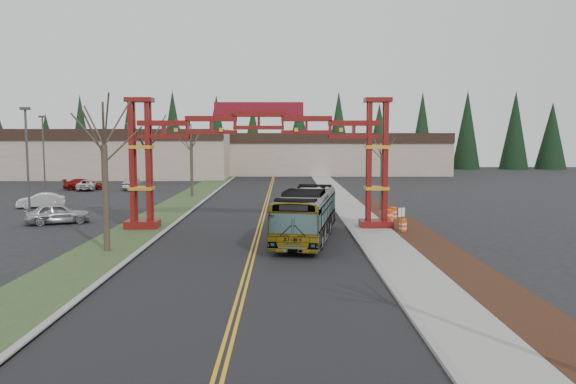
{
  "coord_description": "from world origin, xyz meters",
  "views": [
    {
      "loc": [
        1.71,
        -20.02,
        6.21
      ],
      "look_at": [
        1.92,
        12.08,
        3.11
      ],
      "focal_mm": 35.0,
      "sensor_mm": 36.0,
      "label": 1
    }
  ],
  "objects_px": {
    "transit_bus": "(306,215)",
    "street_sign": "(401,217)",
    "retail_building_west": "(90,153)",
    "barrel_north": "(393,214)",
    "retail_building_east": "(331,153)",
    "light_pole_mid": "(43,147)",
    "parked_car_near_a": "(58,213)",
    "parked_car_far_b": "(88,185)",
    "parked_car_near_b": "(41,200)",
    "barrel_south": "(403,226)",
    "light_pole_far": "(128,147)",
    "barrel_mid": "(389,217)",
    "parked_car_far_a": "(133,184)",
    "bare_tree_median_mid": "(148,146)",
    "bare_tree_right_far": "(382,155)",
    "bare_tree_median_far": "(191,145)",
    "gateway_arch": "(259,141)",
    "parked_car_mid_a": "(83,184)",
    "silver_sedan": "(307,200)",
    "light_pole_near": "(27,152)",
    "bare_tree_median_near": "(104,145)"
  },
  "relations": [
    {
      "from": "parked_car_mid_a",
      "to": "light_pole_near",
      "type": "relative_size",
      "value": 0.53
    },
    {
      "from": "transit_bus",
      "to": "parked_car_near_b",
      "type": "bearing_deg",
      "value": 154.85
    },
    {
      "from": "parked_car_near_b",
      "to": "parked_car_mid_a",
      "type": "xyz_separation_m",
      "value": [
        -2.43,
        17.45,
        0.01
      ]
    },
    {
      "from": "bare_tree_median_near",
      "to": "barrel_south",
      "type": "relative_size",
      "value": 8.76
    },
    {
      "from": "barrel_south",
      "to": "bare_tree_right_far",
      "type": "bearing_deg",
      "value": 87.35
    },
    {
      "from": "retail_building_east",
      "to": "light_pole_far",
      "type": "relative_size",
      "value": 4.53
    },
    {
      "from": "light_pole_mid",
      "to": "barrel_south",
      "type": "xyz_separation_m",
      "value": [
        36.89,
        -31.8,
        -4.68
      ]
    },
    {
      "from": "parked_car_far_a",
      "to": "barrel_south",
      "type": "relative_size",
      "value": 4.51
    },
    {
      "from": "silver_sedan",
      "to": "gateway_arch",
      "type": "bearing_deg",
      "value": -106.97
    },
    {
      "from": "retail_building_east",
      "to": "light_pole_far",
      "type": "bearing_deg",
      "value": -149.29
    },
    {
      "from": "parked_car_near_a",
      "to": "parked_car_mid_a",
      "type": "xyz_separation_m",
      "value": [
        -7.71,
        26.83,
        -0.09
      ]
    },
    {
      "from": "parked_car_mid_a",
      "to": "gateway_arch",
      "type": "bearing_deg",
      "value": -155.17
    },
    {
      "from": "parked_car_near_b",
      "to": "bare_tree_median_far",
      "type": "distance_m",
      "value": 15.72
    },
    {
      "from": "barrel_mid",
      "to": "light_pole_near",
      "type": "bearing_deg",
      "value": 167.22
    },
    {
      "from": "gateway_arch",
      "to": "bare_tree_median_far",
      "type": "distance_m",
      "value": 22.19
    },
    {
      "from": "parked_car_near_a",
      "to": "parked_car_far_b",
      "type": "bearing_deg",
      "value": -9.34
    },
    {
      "from": "transit_bus",
      "to": "light_pole_far",
      "type": "distance_m",
      "value": 53.59
    },
    {
      "from": "barrel_north",
      "to": "street_sign",
      "type": "bearing_deg",
      "value": -97.61
    },
    {
      "from": "light_pole_mid",
      "to": "barrel_mid",
      "type": "height_order",
      "value": "light_pole_mid"
    },
    {
      "from": "gateway_arch",
      "to": "light_pole_far",
      "type": "bearing_deg",
      "value": 115.61
    },
    {
      "from": "retail_building_west",
      "to": "parked_car_near_b",
      "type": "height_order",
      "value": "retail_building_west"
    },
    {
      "from": "bare_tree_median_far",
      "to": "retail_building_east",
      "type": "bearing_deg",
      "value": 66.43
    },
    {
      "from": "retail_building_east",
      "to": "street_sign",
      "type": "bearing_deg",
      "value": -91.01
    },
    {
      "from": "parked_car_far_b",
      "to": "bare_tree_median_mid",
      "type": "xyz_separation_m",
      "value": [
        13.73,
        -26.51,
        5.02
      ]
    },
    {
      "from": "retail_building_east",
      "to": "light_pole_mid",
      "type": "xyz_separation_m",
      "value": [
        -37.4,
        -31.89,
        1.63
      ]
    },
    {
      "from": "transit_bus",
      "to": "street_sign",
      "type": "bearing_deg",
      "value": 8.32
    },
    {
      "from": "transit_bus",
      "to": "light_pole_mid",
      "type": "height_order",
      "value": "light_pole_mid"
    },
    {
      "from": "gateway_arch",
      "to": "retail_building_west",
      "type": "bearing_deg",
      "value": 119.07
    },
    {
      "from": "barrel_south",
      "to": "bare_tree_median_mid",
      "type": "bearing_deg",
      "value": 167.31
    },
    {
      "from": "transit_bus",
      "to": "street_sign",
      "type": "height_order",
      "value": "transit_bus"
    },
    {
      "from": "parked_car_mid_a",
      "to": "barrel_north",
      "type": "distance_m",
      "value": 41.17
    },
    {
      "from": "parked_car_far_b",
      "to": "parked_car_far_a",
      "type": "bearing_deg",
      "value": 173.79
    },
    {
      "from": "gateway_arch",
      "to": "barrel_south",
      "type": "relative_size",
      "value": 19.59
    },
    {
      "from": "bare_tree_median_mid",
      "to": "parked_car_near_a",
      "type": "bearing_deg",
      "value": 178.33
    },
    {
      "from": "bare_tree_median_mid",
      "to": "barrel_north",
      "type": "bearing_deg",
      "value": 4.97
    },
    {
      "from": "retail_building_east",
      "to": "transit_bus",
      "type": "bearing_deg",
      "value": -95.99
    },
    {
      "from": "parked_car_far_b",
      "to": "barrel_south",
      "type": "distance_m",
      "value": 43.61
    },
    {
      "from": "parked_car_near_a",
      "to": "parked_car_near_b",
      "type": "height_order",
      "value": "parked_car_near_a"
    },
    {
      "from": "bare_tree_median_mid",
      "to": "barrel_mid",
      "type": "distance_m",
      "value": 17.94
    },
    {
      "from": "light_pole_far",
      "to": "barrel_mid",
      "type": "relative_size",
      "value": 7.64
    },
    {
      "from": "parked_car_near_a",
      "to": "retail_building_west",
      "type": "bearing_deg",
      "value": -7.75
    },
    {
      "from": "parked_car_near_a",
      "to": "bare_tree_right_far",
      "type": "bearing_deg",
      "value": -98.46
    },
    {
      "from": "retail_building_west",
      "to": "bare_tree_right_far",
      "type": "relative_size",
      "value": 6.87
    },
    {
      "from": "parked_car_near_b",
      "to": "gateway_arch",
      "type": "bearing_deg",
      "value": 40.21
    },
    {
      "from": "parked_car_near_a",
      "to": "bare_tree_median_far",
      "type": "bearing_deg",
      "value": -44.43
    },
    {
      "from": "light_pole_far",
      "to": "barrel_north",
      "type": "bearing_deg",
      "value": -52.28
    },
    {
      "from": "retail_building_west",
      "to": "street_sign",
      "type": "xyz_separation_m",
      "value": [
        38.83,
        -58.31,
        -2.33
      ]
    },
    {
      "from": "retail_building_west",
      "to": "barrel_north",
      "type": "bearing_deg",
      "value": -51.51
    },
    {
      "from": "retail_building_east",
      "to": "street_sign",
      "type": "relative_size",
      "value": 19.1
    },
    {
      "from": "bare_tree_median_near",
      "to": "barrel_south",
      "type": "height_order",
      "value": "bare_tree_median_near"
    }
  ]
}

